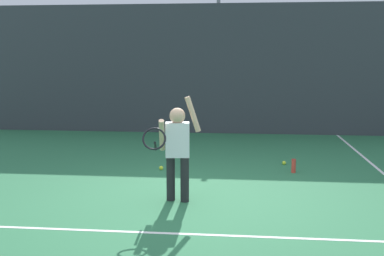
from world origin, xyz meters
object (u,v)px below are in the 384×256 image
object	(u,v)px
tennis_player	(177,146)
tennis_ball_2	(284,163)
tennis_ball_0	(161,168)
water_bottle	(294,166)

from	to	relation	value
tennis_player	tennis_ball_2	xyz separation A→B (m)	(1.55, 2.24, -0.69)
tennis_player	tennis_ball_0	xyz separation A→B (m)	(-0.49, 1.65, -0.69)
water_bottle	tennis_ball_0	size ratio (longest dim) A/B	3.33
tennis_player	water_bottle	bearing A→B (deg)	38.60
tennis_player	water_bottle	distance (m)	2.44
water_bottle	tennis_ball_2	bearing A→B (deg)	100.47
tennis_player	water_bottle	size ratio (longest dim) A/B	6.14
tennis_ball_0	tennis_ball_2	xyz separation A→B (m)	(2.04, 0.59, 0.00)
water_bottle	tennis_player	bearing A→B (deg)	-134.32
tennis_player	tennis_ball_0	bearing A→B (deg)	99.29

